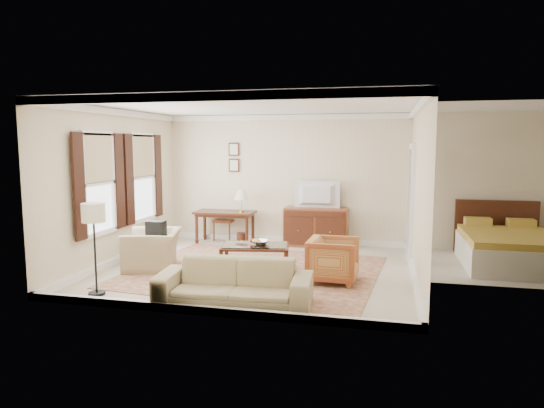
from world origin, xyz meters
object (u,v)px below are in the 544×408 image
at_px(coffee_table, 255,251).
at_px(club_armchair, 153,243).
at_px(tv, 316,186).
at_px(sideboard, 316,227).
at_px(sofa, 234,276).
at_px(writing_desk, 225,216).
at_px(striped_armchair, 333,258).

bearing_deg(coffee_table, club_armchair, -174.93).
xyz_separation_m(tv, coffee_table, (-0.74, -2.40, -0.95)).
bearing_deg(coffee_table, sideboard, 73.03).
distance_m(sideboard, sofa, 4.23).
bearing_deg(club_armchair, writing_desk, 151.63).
relative_size(tv, coffee_table, 0.76).
bearing_deg(sideboard, tv, -90.00).
xyz_separation_m(writing_desk, sideboard, (2.06, 0.14, -0.19)).
bearing_deg(tv, striped_armchair, 103.74).
bearing_deg(tv, writing_desk, 3.26).
xyz_separation_m(tv, striped_armchair, (0.67, -2.72, -0.93)).
relative_size(writing_desk, striped_armchair, 1.66).
height_order(writing_desk, sideboard, sideboard).
bearing_deg(coffee_table, striped_armchair, -12.90).
height_order(striped_armchair, club_armchair, club_armchair).
relative_size(tv, striped_armchair, 1.20).
xyz_separation_m(tv, sofa, (-0.56, -4.18, -0.91)).
xyz_separation_m(striped_armchair, club_armchair, (-3.28, 0.16, 0.06)).
height_order(sideboard, coffee_table, sideboard).
relative_size(writing_desk, sideboard, 0.96).
bearing_deg(sofa, club_armchair, 137.73).
bearing_deg(tv, club_armchair, 44.48).
distance_m(sideboard, striped_armchair, 2.82).
xyz_separation_m(writing_desk, striped_armchair, (2.73, -2.61, -0.22)).
bearing_deg(sideboard, club_armchair, -135.30).
height_order(sideboard, sofa, sideboard).
distance_m(writing_desk, striped_armchair, 3.78).
bearing_deg(coffee_table, sofa, -84.33).
bearing_deg(club_armchair, sofa, 36.25).
bearing_deg(club_armchair, striped_armchair, 71.62).
distance_m(writing_desk, sofa, 4.33).
distance_m(coffee_table, sofa, 1.78).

